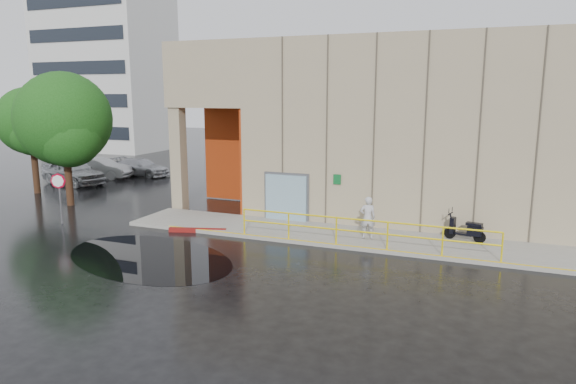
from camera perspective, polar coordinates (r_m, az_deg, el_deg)
name	(u,v)px	position (r m, az deg, el deg)	size (l,w,h in m)	color
ground	(217,262)	(17.78, -7.94, -7.76)	(120.00, 120.00, 0.00)	black
sidewalk	(363,238)	(20.40, 8.31, -5.10)	(20.00, 3.00, 0.15)	gray
building	(418,124)	(25.86, 14.30, 7.35)	(20.00, 10.17, 8.00)	gray
guardrail	(361,232)	(18.92, 8.16, -4.47)	(9.56, 0.06, 1.03)	yellow
distant_building	(107,75)	(56.04, -19.47, 12.19)	(12.00, 8.08, 15.00)	silver
person	(368,218)	(19.95, 8.84, -2.82)	(0.60, 0.39, 1.64)	#BABBC0
scooter	(466,223)	(20.51, 19.15, -3.29)	(1.60, 0.86, 1.21)	black
stop_sign	(59,187)	(24.49, -24.12, 0.56)	(0.65, 0.25, 2.25)	slate
red_curb	(197,230)	(21.59, -10.03, -4.21)	(2.40, 0.18, 0.18)	maroon
puddle	(149,257)	(18.80, -15.21, -7.00)	(7.09, 4.36, 0.01)	black
car_a	(73,172)	(35.06, -22.77, 2.11)	(1.92, 4.78, 1.63)	#A5A8AB
car_b	(100,168)	(36.90, -20.15, 2.49)	(1.45, 4.16, 1.37)	silver
car_c	(141,167)	(37.13, -16.04, 2.68)	(1.73, 4.25, 1.23)	#AFB1B6
tree_near	(65,123)	(27.99, -23.53, 7.05)	(4.68, 4.68, 6.74)	black
tree_far	(31,124)	(32.36, -26.61, 6.79)	(3.81, 3.78, 6.02)	black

